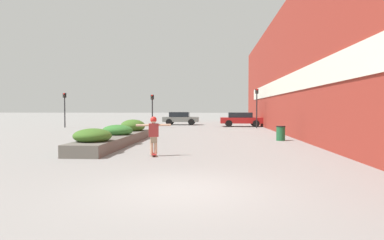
{
  "coord_description": "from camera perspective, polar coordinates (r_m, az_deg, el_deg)",
  "views": [
    {
      "loc": [
        0.68,
        -7.69,
        1.85
      ],
      "look_at": [
        -0.59,
        12.87,
        1.17
      ],
      "focal_mm": 32.0,
      "sensor_mm": 36.0,
      "label": 1
    }
  ],
  "objects": [
    {
      "name": "skateboarder",
      "position": [
        13.42,
        -6.42,
        -1.88
      ],
      "size": [
        1.34,
        0.42,
        1.46
      ],
      "rotation": [
        0.0,
        0.0,
        0.25
      ],
      "color": "tan",
      "rests_on": "skateboard"
    },
    {
      "name": "skateboard",
      "position": [
        13.5,
        -6.41,
        -5.71
      ],
      "size": [
        0.36,
        0.72,
        0.09
      ],
      "rotation": [
        0.0,
        0.0,
        0.25
      ],
      "color": "maroon",
      "rests_on": "ground_plane"
    },
    {
      "name": "car_center_right",
      "position": [
        35.8,
        8.2,
        0.16
      ],
      "size": [
        4.41,
        1.91,
        1.46
      ],
      "rotation": [
        0.0,
        0.0,
        -1.57
      ],
      "color": "maroon",
      "rests_on": "ground_plane"
    },
    {
      "name": "planter_box",
      "position": [
        18.25,
        -12.27,
        -2.58
      ],
      "size": [
        1.63,
        10.35,
        1.19
      ],
      "color": "#605B54",
      "rests_on": "ground_plane"
    },
    {
      "name": "car_leftmost",
      "position": [
        39.2,
        22.6,
        0.14
      ],
      "size": [
        4.17,
        2.03,
        1.39
      ],
      "rotation": [
        0.0,
        0.0,
        1.57
      ],
      "color": "black",
      "rests_on": "ground_plane"
    },
    {
      "name": "ground_plane",
      "position": [
        7.93,
        -1.47,
        -11.61
      ],
      "size": [
        300.0,
        300.0,
        0.0
      ],
      "primitive_type": "plane",
      "color": "gray"
    },
    {
      "name": "traffic_light_left",
      "position": [
        32.78,
        -6.64,
        2.47
      ],
      "size": [
        0.28,
        0.3,
        3.18
      ],
      "color": "black",
      "rests_on": "ground_plane"
    },
    {
      "name": "trash_bin",
      "position": [
        20.52,
        14.56,
        -2.15
      ],
      "size": [
        0.52,
        0.52,
        0.85
      ],
      "color": "#1E5B33",
      "rests_on": "ground_plane"
    },
    {
      "name": "traffic_light_right",
      "position": [
        33.14,
        10.75,
        3.03
      ],
      "size": [
        0.28,
        0.3,
        3.75
      ],
      "color": "black",
      "rests_on": "ground_plane"
    },
    {
      "name": "building_wall_right",
      "position": [
        27.69,
        14.8,
        7.73
      ],
      "size": [
        0.67,
        45.0,
        9.42
      ],
      "color": "maroon",
      "rests_on": "ground_plane"
    },
    {
      "name": "car_center_left",
      "position": [
        39.32,
        -1.94,
        0.33
      ],
      "size": [
        4.06,
        2.07,
        1.47
      ],
      "rotation": [
        0.0,
        0.0,
        -1.57
      ],
      "color": "slate",
      "rests_on": "ground_plane"
    },
    {
      "name": "traffic_light_far_left",
      "position": [
        35.97,
        -20.47,
        2.52
      ],
      "size": [
        0.28,
        0.3,
        3.4
      ],
      "color": "black",
      "rests_on": "ground_plane"
    }
  ]
}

